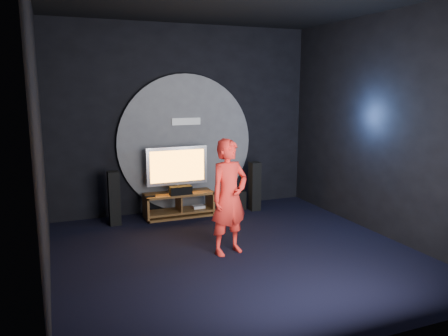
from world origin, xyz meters
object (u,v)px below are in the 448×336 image
Objects in this scene: tower_speaker_left at (114,198)px; tv at (177,167)px; player at (229,197)px; media_console at (179,206)px; tower_speaker_right at (255,186)px; subwoofer at (235,200)px.

tv is at bearing 6.14° from tower_speaker_left.
tv is 0.68× the size of player.
media_console is at bearing -83.50° from tv.
subwoofer is (-0.31, 0.22, -0.29)m from tower_speaker_right.
tower_speaker_right is (1.48, -0.19, -0.44)m from tv.
tower_speaker_left is (-1.17, -0.13, -0.44)m from tv.
tv is 2.07m from player.
tower_speaker_left is (-1.17, -0.06, 0.27)m from media_console.
tower_speaker_left is 2.36m from subwoofer.
subwoofer is at bearing 4.38° from media_console.
tv is (-0.01, 0.07, 0.71)m from media_console.
tv is at bearing -178.93° from subwoofer.
player reaches higher than subwoofer.
tv is 1.38m from subwoofer.
media_console reaches higher than subwoofer.
player is (-1.30, -1.87, 0.36)m from tower_speaker_right.
tower_speaker_right is (2.65, -0.07, 0.00)m from tower_speaker_left.
subwoofer is (2.34, 0.15, -0.29)m from tower_speaker_left.
media_console is at bearing 80.25° from player.
player is (1.34, -1.94, 0.36)m from tower_speaker_left.
tower_speaker_left and tower_speaker_right have the same top height.
media_console is 1.21m from tower_speaker_left.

